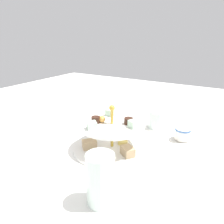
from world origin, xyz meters
TOP-DOWN VIEW (x-y plane):
  - ground_plane at (0.00, 0.00)m, footprint 2.40×2.40m
  - tiered_serving_stand at (0.00, 0.00)m, footprint 0.28×0.28m
  - water_glass_tall_right at (-0.24, -0.11)m, footprint 0.07×0.07m
  - water_glass_short_left at (0.25, -0.07)m, footprint 0.06×0.06m
  - teacup_with_saucer at (0.19, -0.20)m, footprint 0.09×0.09m
  - butter_knife_left at (-0.18, 0.26)m, footprint 0.16×0.09m
  - butter_knife_right at (-0.01, -0.31)m, footprint 0.17×0.03m

SIDE VIEW (x-z plane):
  - ground_plane at x=0.00m, z-range 0.00..0.00m
  - butter_knife_left at x=-0.18m, z-range 0.00..0.00m
  - butter_knife_right at x=-0.01m, z-range 0.00..0.00m
  - teacup_with_saucer at x=0.19m, z-range 0.00..0.05m
  - water_glass_short_left at x=0.25m, z-range 0.00..0.08m
  - tiered_serving_stand at x=0.00m, z-range -0.04..0.13m
  - water_glass_tall_right at x=-0.24m, z-range 0.00..0.13m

